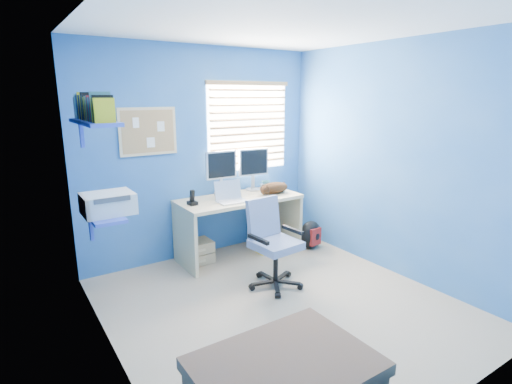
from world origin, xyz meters
TOP-DOWN VIEW (x-y plane):
  - floor at (0.00, 0.00)m, footprint 3.00×3.20m
  - ceiling at (0.00, 0.00)m, footprint 3.00×3.20m
  - wall_back at (0.00, 1.60)m, footprint 3.00×0.01m
  - wall_front at (0.00, -1.60)m, footprint 3.00×0.01m
  - wall_left at (-1.50, 0.00)m, footprint 0.01×3.20m
  - wall_right at (1.50, 0.00)m, footprint 0.01×3.20m
  - desk at (0.31, 1.26)m, footprint 1.48×0.65m
  - laptop at (0.13, 1.11)m, footprint 0.35×0.28m
  - monitor_left at (0.20, 1.52)m, footprint 0.40×0.13m
  - monitor_right at (0.65, 1.48)m, footprint 0.41×0.16m
  - phone at (-0.30, 1.26)m, footprint 0.10×0.12m
  - mug at (0.85, 1.47)m, footprint 0.10×0.09m
  - cd_spindle at (0.80, 1.43)m, footprint 0.13×0.13m
  - cat at (0.77, 1.18)m, footprint 0.45×0.34m
  - tower_pc at (0.69, 1.35)m, footprint 0.25×0.46m
  - drawer_boxes at (-0.24, 1.34)m, footprint 0.35×0.28m
  - yellow_book at (0.55, 1.15)m, footprint 0.03×0.17m
  - backpack at (1.19, 0.95)m, footprint 0.33×0.27m
  - office_chair at (0.18, 0.39)m, footprint 0.57×0.57m
  - window_blinds at (0.65, 1.57)m, footprint 1.15×0.05m
  - corkboard at (-0.65, 1.58)m, footprint 0.64×0.02m
  - wall_shelves at (-1.35, 0.75)m, footprint 0.42×0.90m

SIDE VIEW (x-z plane):
  - floor at x=0.00m, z-range 0.00..0.00m
  - yellow_book at x=0.55m, z-range 0.00..0.24m
  - drawer_boxes at x=-0.24m, z-range 0.00..0.27m
  - backpack at x=1.19m, z-range 0.00..0.37m
  - tower_pc at x=0.69m, z-range 0.00..0.45m
  - office_chair at x=0.18m, z-range -0.11..0.79m
  - desk at x=0.31m, z-range 0.00..0.74m
  - cd_spindle at x=0.80m, z-range 0.74..0.81m
  - mug at x=0.85m, z-range 0.74..0.84m
  - cat at x=0.77m, z-range 0.74..0.88m
  - phone at x=-0.30m, z-range 0.74..0.91m
  - laptop at x=0.13m, z-range 0.74..0.96m
  - monitor_left at x=0.20m, z-range 0.74..1.28m
  - monitor_right at x=0.65m, z-range 0.74..1.28m
  - wall_back at x=0.00m, z-range 0.00..2.50m
  - wall_front at x=0.00m, z-range 0.00..2.50m
  - wall_left at x=-1.50m, z-range 0.00..2.50m
  - wall_right at x=1.50m, z-range 0.00..2.50m
  - wall_shelves at x=-1.35m, z-range 0.91..1.96m
  - corkboard at x=-0.65m, z-range 1.29..1.81m
  - window_blinds at x=0.65m, z-range 1.00..2.10m
  - ceiling at x=0.00m, z-range 2.50..2.50m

